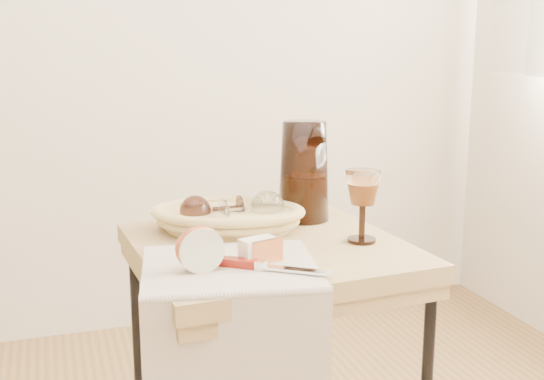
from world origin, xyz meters
name	(u,v)px	position (x,y,z in m)	size (l,w,h in m)	color
tea_towel	(230,267)	(0.31, 0.37, 0.71)	(0.33, 0.30, 0.01)	silver
bread_basket	(228,219)	(0.38, 0.63, 0.73)	(0.31, 0.21, 0.05)	tan
goblet_lying_a	(215,209)	(0.35, 0.65, 0.75)	(0.12, 0.07, 0.07)	#48261D
goblet_lying_b	(249,209)	(0.42, 0.62, 0.76)	(0.13, 0.08, 0.08)	white
pitcher	(304,171)	(0.58, 0.67, 0.82)	(0.16, 0.24, 0.28)	black
wine_goblet	(363,206)	(0.63, 0.46, 0.78)	(0.08, 0.08, 0.16)	white
apple_half	(199,248)	(0.25, 0.37, 0.75)	(0.09, 0.05, 0.08)	red
apple_wedge	(258,250)	(0.37, 0.38, 0.74)	(0.07, 0.04, 0.05)	beige
table_knife	(265,265)	(0.37, 0.33, 0.72)	(0.23, 0.02, 0.02)	silver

